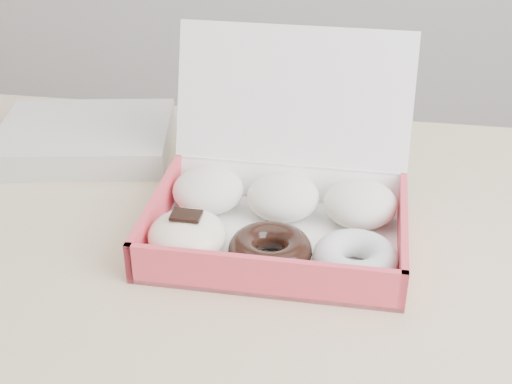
# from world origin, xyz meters

# --- Properties ---
(table) EXTENTS (1.20, 0.80, 0.75)m
(table) POSITION_xyz_m (0.00, 0.00, 0.67)
(table) COLOR tan
(table) RESTS_ON ground
(donut_box) EXTENTS (0.32, 0.30, 0.23)m
(donut_box) POSITION_xyz_m (0.03, 0.02, 0.79)
(donut_box) COLOR white
(donut_box) RESTS_ON table
(newspapers) EXTENTS (0.29, 0.25, 0.04)m
(newspapers) POSITION_xyz_m (-0.30, 0.21, 0.77)
(newspapers) COLOR silver
(newspapers) RESTS_ON table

